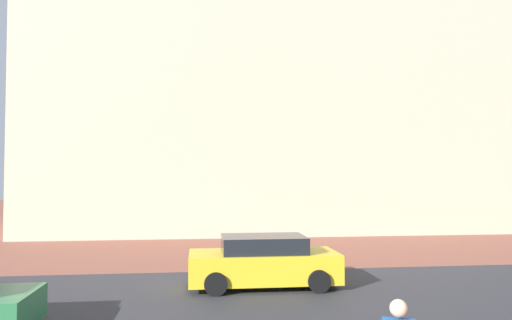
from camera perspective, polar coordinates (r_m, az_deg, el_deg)
ground_plane at (r=14.66m, az=-1.63°, el=-14.83°), size 120.00×120.00×0.00m
street_asphalt_strip at (r=12.77m, az=-0.80°, el=-16.73°), size 120.00×8.81×0.00m
landmark_building at (r=32.43m, az=0.90°, el=11.96°), size 28.10×11.59×38.97m
car_yellow at (r=14.57m, az=0.88°, el=-11.99°), size 4.38×2.12×1.50m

